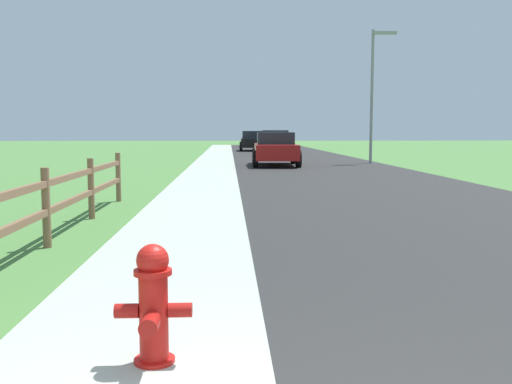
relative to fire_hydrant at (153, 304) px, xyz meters
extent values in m
plane|color=#4B7D3C|center=(0.79, 23.56, -0.41)|extent=(120.00, 120.00, 0.00)
cube|color=#292929|center=(4.29, 25.56, -0.41)|extent=(7.00, 66.00, 0.01)
cube|color=#A8B3A4|center=(-2.21, 25.56, -0.41)|extent=(6.00, 66.00, 0.01)
cube|color=#4B7D3C|center=(-3.71, 25.56, -0.41)|extent=(5.00, 66.00, 0.00)
cylinder|color=red|center=(0.00, 0.01, -0.09)|extent=(0.20, 0.20, 0.65)
cylinder|color=red|center=(0.00, 0.01, -0.40)|extent=(0.28, 0.28, 0.03)
cylinder|color=red|center=(0.00, 0.01, 0.21)|extent=(0.26, 0.26, 0.03)
sphere|color=red|center=(0.00, 0.01, 0.29)|extent=(0.22, 0.22, 0.22)
cube|color=#A91511|center=(0.00, 0.01, 0.36)|extent=(0.04, 0.04, 0.04)
cylinder|color=#A91511|center=(-0.18, 0.01, -0.05)|extent=(0.16, 0.10, 0.10)
cylinder|color=#A91511|center=(0.18, 0.01, -0.05)|extent=(0.16, 0.10, 0.10)
cylinder|color=#A91511|center=(0.00, -0.18, -0.08)|extent=(0.12, 0.19, 0.12)
cylinder|color=brown|center=(-1.91, 3.93, 0.13)|extent=(0.11, 0.11, 1.08)
cylinder|color=brown|center=(-1.91, 6.46, 0.13)|extent=(0.11, 0.11, 1.08)
cylinder|color=brown|center=(-1.91, 8.99, 0.13)|extent=(0.11, 0.11, 1.08)
cube|color=brown|center=(-1.91, 3.93, 0.07)|extent=(0.07, 10.11, 0.09)
cube|color=brown|center=(-1.91, 3.93, 0.45)|extent=(0.07, 10.11, 0.09)
cube|color=maroon|center=(2.60, 21.95, 0.22)|extent=(1.95, 4.61, 0.65)
cube|color=#1E232B|center=(2.60, 22.14, 0.80)|extent=(1.66, 2.13, 0.52)
cylinder|color=black|center=(1.74, 23.39, -0.05)|extent=(0.24, 0.73, 0.72)
cylinder|color=black|center=(3.55, 23.33, -0.05)|extent=(0.24, 0.73, 0.72)
cylinder|color=black|center=(1.65, 20.56, -0.05)|extent=(0.24, 0.73, 0.72)
cylinder|color=black|center=(3.46, 20.51, -0.05)|extent=(0.24, 0.73, 0.72)
cube|color=#C6B793|center=(3.37, 32.18, 0.24)|extent=(1.85, 4.90, 0.68)
cube|color=#1E232B|center=(3.37, 32.10, 0.87)|extent=(1.59, 2.22, 0.58)
cylinder|color=black|center=(2.53, 33.71, -0.04)|extent=(0.24, 0.75, 0.75)
cylinder|color=black|center=(4.28, 33.67, -0.04)|extent=(0.24, 0.75, 0.75)
cylinder|color=black|center=(2.46, 30.69, -0.04)|extent=(0.24, 0.75, 0.75)
cylinder|color=black|center=(4.22, 30.65, -0.04)|extent=(0.24, 0.75, 0.75)
cube|color=black|center=(2.39, 40.73, 0.20)|extent=(1.91, 4.49, 0.65)
cube|color=#1E232B|center=(2.38, 40.63, 0.81)|extent=(1.64, 1.95, 0.58)
cylinder|color=black|center=(1.50, 42.13, -0.08)|extent=(0.23, 0.68, 0.68)
cylinder|color=black|center=(3.32, 42.09, -0.08)|extent=(0.23, 0.68, 0.68)
cylinder|color=black|center=(1.45, 39.36, -0.08)|extent=(0.23, 0.68, 0.68)
cylinder|color=black|center=(3.27, 39.33, -0.08)|extent=(0.23, 0.68, 0.68)
cube|color=navy|center=(2.72, 50.28, 0.21)|extent=(1.80, 4.23, 0.65)
cube|color=#1E232B|center=(2.72, 50.52, 0.80)|extent=(1.58, 1.88, 0.52)
cylinder|color=black|center=(1.84, 51.59, -0.06)|extent=(0.22, 0.71, 0.71)
cylinder|color=black|center=(3.62, 51.59, -0.06)|extent=(0.22, 0.71, 0.71)
cylinder|color=black|center=(1.83, 48.98, -0.06)|extent=(0.22, 0.71, 0.71)
cylinder|color=black|center=(3.61, 48.97, -0.06)|extent=(0.22, 0.71, 0.71)
cylinder|color=gray|center=(7.25, 23.40, 2.70)|extent=(0.14, 0.14, 6.22)
cube|color=#999999|center=(7.80, 23.40, 5.66)|extent=(1.10, 0.20, 0.14)
camera|label=1|loc=(0.51, -3.79, 1.15)|focal=40.63mm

